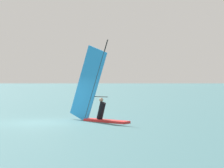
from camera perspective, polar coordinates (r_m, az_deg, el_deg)
name	(u,v)px	position (r m, az deg, el deg)	size (l,w,h in m)	color
ground_plane	(40,122)	(20.33, -10.93, -5.74)	(4000.00, 4000.00, 0.00)	#386066
windsurfer	(96,100)	(20.51, -2.38, -2.47)	(4.01, 1.28, 4.53)	red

